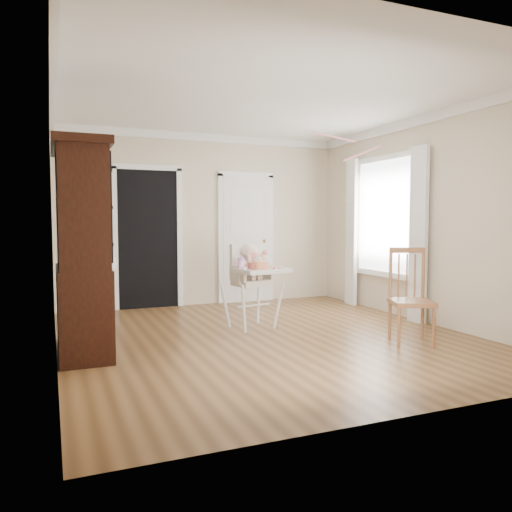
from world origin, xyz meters
name	(u,v)px	position (x,y,z in m)	size (l,w,h in m)	color
floor	(268,337)	(0.00, 0.00, 0.00)	(5.00, 5.00, 0.00)	brown
ceiling	(268,97)	(0.00, 0.00, 2.70)	(5.00, 5.00, 0.00)	white
wall_back	(204,220)	(0.00, 2.50, 1.35)	(4.50, 4.50, 0.00)	beige
wall_left	(53,219)	(-2.25, 0.00, 1.35)	(5.00, 5.00, 0.00)	beige
wall_right	(426,220)	(2.25, 0.00, 1.35)	(5.00, 5.00, 0.00)	beige
crown_molding	(268,103)	(0.00, 0.00, 2.64)	(4.50, 5.00, 0.12)	white
doorway	(148,236)	(-0.90, 2.48, 1.11)	(1.06, 0.05, 2.22)	black
closet_door	(246,240)	(0.70, 2.48, 1.02)	(0.96, 0.09, 2.13)	white
window_right	(383,224)	(2.18, 0.80, 1.29)	(0.13, 1.84, 2.30)	white
high_chair	(252,275)	(0.02, 0.53, 0.66)	(0.72, 0.84, 1.07)	white
baby	(251,263)	(0.01, 0.55, 0.81)	(0.33, 0.24, 0.46)	beige
cake	(261,266)	(0.03, 0.27, 0.80)	(0.24, 0.24, 0.11)	silver
sippy_cup	(241,264)	(-0.17, 0.40, 0.82)	(0.08, 0.08, 0.19)	#EB90D2
china_cabinet	(82,249)	(-1.99, 0.08, 1.05)	(0.55, 1.24, 2.09)	black
dining_chair	(411,299)	(1.31, -0.86, 0.48)	(0.55, 0.55, 1.04)	brown
streamer	(334,137)	(0.79, -0.11, 2.30)	(0.03, 0.50, 0.02)	pink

